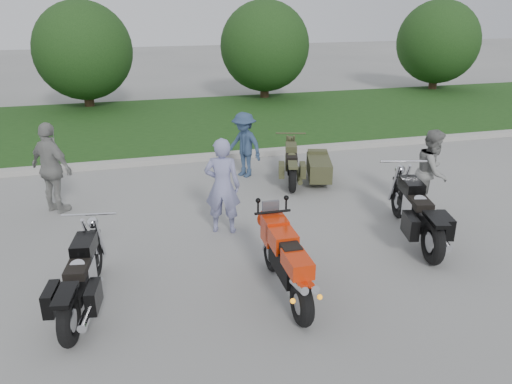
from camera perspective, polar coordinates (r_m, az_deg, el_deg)
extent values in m
plane|color=#9B9A95|center=(7.92, 0.21, -9.20)|extent=(80.00, 80.00, 0.00)
cube|color=#AAA8A0|center=(13.30, -6.67, 3.92)|extent=(60.00, 0.30, 0.15)
cube|color=#2B551D|center=(17.28, -8.83, 7.85)|extent=(60.00, 8.00, 0.14)
cylinder|color=#3F2B1C|center=(20.40, -18.61, 10.57)|extent=(0.36, 0.36, 1.20)
sphere|color=#183413|center=(20.19, -19.15, 15.02)|extent=(3.60, 3.60, 3.60)
cylinder|color=#3F2B1C|center=(21.18, 0.99, 12.01)|extent=(0.36, 0.36, 1.20)
sphere|color=#183413|center=(20.98, 1.02, 16.33)|extent=(3.60, 3.60, 3.60)
cylinder|color=#3F2B1C|center=(24.61, 19.62, 12.12)|extent=(0.36, 0.36, 1.20)
sphere|color=#183413|center=(24.44, 20.10, 15.81)|extent=(3.60, 3.60, 3.60)
torus|color=black|center=(6.67, 5.27, -12.59)|extent=(0.20, 0.62, 0.62)
torus|color=black|center=(7.85, 1.74, -6.98)|extent=(0.13, 0.60, 0.60)
cube|color=black|center=(7.08, 3.51, -8.06)|extent=(0.29, 0.90, 0.35)
cube|color=red|center=(7.15, 3.00, -5.31)|extent=(0.35, 0.55, 0.26)
cube|color=red|center=(6.60, 4.75, -8.16)|extent=(0.31, 0.55, 0.22)
cube|color=black|center=(6.83, 3.90, -6.31)|extent=(0.26, 0.35, 0.10)
cube|color=red|center=(7.48, 2.15, -4.36)|extent=(0.34, 0.40, 0.40)
cylinder|color=silver|center=(6.44, 4.93, -10.66)|extent=(0.12, 0.46, 0.22)
cylinder|color=silver|center=(6.48, 6.12, -10.48)|extent=(0.12, 0.46, 0.22)
torus|color=black|center=(6.70, -20.59, -13.55)|extent=(0.27, 0.69, 0.68)
torus|color=black|center=(8.08, -17.92, -7.10)|extent=(0.22, 0.65, 0.64)
cube|color=black|center=(7.33, -19.20, -9.43)|extent=(0.40, 1.21, 0.14)
cube|color=silver|center=(7.29, -19.28, -8.89)|extent=(0.36, 0.49, 0.35)
cube|color=black|center=(7.42, -19.06, -5.88)|extent=(0.36, 0.58, 0.22)
cube|color=black|center=(7.08, -19.70, -8.23)|extent=(0.35, 0.53, 0.12)
cube|color=black|center=(6.51, -21.00, -10.95)|extent=(0.30, 0.57, 0.06)
cylinder|color=silver|center=(7.07, -18.22, -11.82)|extent=(0.27, 1.09, 0.10)
torus|color=black|center=(8.49, 19.58, -5.43)|extent=(0.36, 0.77, 0.75)
torus|color=black|center=(10.06, 16.02, -0.93)|extent=(0.29, 0.72, 0.71)
cube|color=black|center=(9.23, 17.71, -2.43)|extent=(0.54, 1.34, 0.15)
cube|color=silver|center=(9.19, 17.77, -1.92)|extent=(0.44, 0.56, 0.39)
cube|color=black|center=(9.37, 17.34, 0.61)|extent=(0.44, 0.66, 0.24)
cube|color=black|center=(8.98, 18.24, -1.17)|extent=(0.43, 0.61, 0.13)
cube|color=black|center=(8.33, 19.91, -2.98)|extent=(0.38, 0.65, 0.07)
cylinder|color=silver|center=(9.03, 19.56, -4.27)|extent=(0.39, 1.21, 0.11)
torus|color=black|center=(10.96, 4.19, 1.48)|extent=(0.33, 0.64, 0.62)
torus|color=black|center=(12.39, 3.91, 3.75)|extent=(0.27, 0.59, 0.58)
cube|color=black|center=(11.65, 4.05, 3.07)|extent=(0.51, 1.10, 0.13)
cube|color=#404226|center=(11.63, 4.06, 3.41)|extent=(0.38, 0.47, 0.32)
cube|color=#404226|center=(11.81, 4.04, 4.99)|extent=(0.39, 0.55, 0.20)
cube|color=black|center=(11.45, 4.10, 3.98)|extent=(0.38, 0.51, 0.11)
cube|color=#404226|center=(10.86, 4.23, 3.11)|extent=(0.34, 0.54, 0.05)
cylinder|color=#404226|center=(11.40, 4.92, 1.95)|extent=(0.38, 0.98, 0.09)
cube|color=#404226|center=(11.62, 7.21, 2.80)|extent=(0.82, 1.28, 0.41)
torus|color=black|center=(11.67, 8.30, 2.27)|extent=(0.25, 0.52, 0.51)
imported|color=#888AB8|center=(8.91, -3.86, 0.68)|extent=(0.75, 0.62, 1.77)
imported|color=gray|center=(10.37, 19.47, 2.21)|extent=(1.03, 1.02, 1.68)
imported|color=navy|center=(11.85, -1.36, 5.41)|extent=(1.04, 1.15, 1.55)
imported|color=gray|center=(10.53, -22.29, 2.52)|extent=(1.07, 1.07, 1.82)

